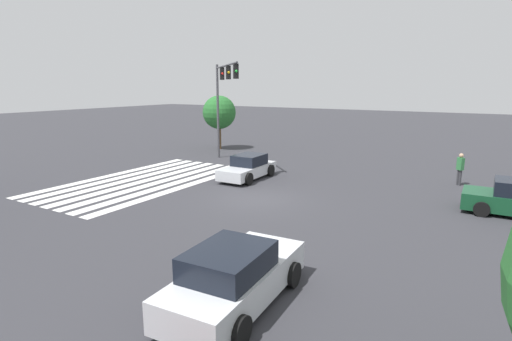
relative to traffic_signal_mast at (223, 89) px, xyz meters
The scene contains 7 objects.
ground_plane 10.76m from the traffic_signal_mast, 45.00° to the left, with size 150.13×150.13×0.00m, color #333338.
crosswalk_markings 8.50m from the traffic_signal_mast, ahead, with size 12.41×6.30×0.01m.
traffic_signal_mast is the anchor object (origin of this frame).
car_0 19.30m from the traffic_signal_mast, 36.39° to the left, with size 4.81×2.32×1.61m.
car_1 6.74m from the traffic_signal_mast, 52.05° to the left, with size 4.27×2.03×1.43m.
pedestrian 15.54m from the traffic_signal_mast, 96.28° to the left, with size 0.41×0.41×1.80m.
tree_corner_a 7.07m from the traffic_signal_mast, 141.21° to the right, with size 2.86×2.86×4.62m.
Camera 1 is at (16.07, 9.70, 5.46)m, focal length 28.00 mm.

